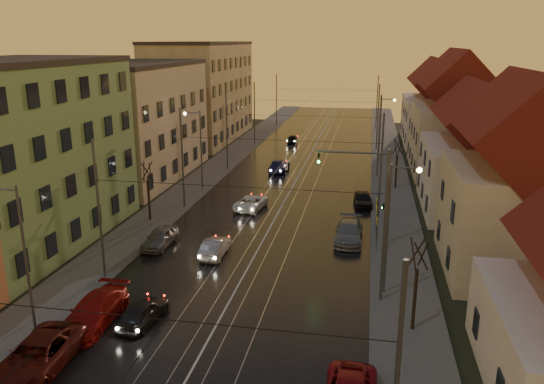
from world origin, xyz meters
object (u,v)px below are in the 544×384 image
Objects in this scene: driving_car_1 at (215,247)px; parked_right_2 at (363,199)px; street_lamp_0 at (19,247)px; parked_left_3 at (160,238)px; driving_car_4 at (293,139)px; street_lamp_3 at (383,123)px; driving_car_2 at (251,202)px; traffic_light_mast at (374,185)px; parked_left_1 at (37,356)px; parked_left_2 at (94,311)px; driving_car_3 at (279,166)px; parked_right_1 at (349,232)px; driving_car_0 at (143,312)px; street_lamp_2 at (198,142)px; street_lamp_1 at (394,217)px.

parked_right_2 is at bearing -126.81° from driving_car_1.
street_lamp_0 is 1.97× the size of parked_left_3.
street_lamp_3 is at bearing 133.71° from driving_car_4.
driving_car_2 is 10.19m from parked_right_2.
parked_left_1 is (-14.88, -18.67, -3.83)m from traffic_light_mast.
parked_left_3 is 1.05× the size of parked_right_2.
parked_left_1 is at bearing -95.81° from parked_left_2.
driving_car_3 is at bearing 81.71° from parked_left_3.
parked_left_1 is (2.22, -2.67, -4.12)m from street_lamp_0.
street_lamp_0 is 1.45× the size of parked_left_1.
driving_car_2 is 0.91× the size of parked_right_1.
driving_car_3 is 24.79m from parked_left_3.
driving_car_4 reaches higher than driving_car_2.
parked_right_1 is at bearing -100.28° from parked_right_2.
parked_left_3 is at bearing 81.60° from street_lamp_0.
driving_car_0 is 0.94× the size of parked_left_3.
street_lamp_2 and street_lamp_3 have the same top height.
street_lamp_0 is 2.15× the size of driving_car_4.
driving_car_0 is at bearing -78.67° from street_lamp_2.
driving_car_4 is 57.53m from parked_left_1.
driving_car_3 is at bearing -85.98° from driving_car_0.
street_lamp_3 is 34.55m from driving_car_1.
parked_left_1 is at bearing 83.18° from driving_car_3.
street_lamp_3 is 1.77× the size of driving_car_2.
parked_left_1 is at bearing -86.13° from parked_left_3.
parked_right_1 reaches higher than driving_car_2.
street_lamp_0 is 28.00m from street_lamp_2.
driving_car_1 is 1.05× the size of driving_car_4.
street_lamp_1 reaches higher than parked_left_3.
parked_right_1 reaches higher than parked_left_3.
driving_car_3 is (1.43, 34.92, 0.06)m from driving_car_0.
street_lamp_0 reaches higher than driving_car_1.
street_lamp_3 is 2.15× the size of driving_car_4.
street_lamp_0 is 1.54× the size of parked_left_2.
driving_car_0 is (-11.93, -13.78, -3.95)m from traffic_light_mast.
driving_car_3 reaches higher than driving_car_0.
street_lamp_2 reaches higher than parked_left_3.
street_lamp_1 is 31.64m from driving_car_3.
parked_right_2 is (9.82, 2.71, 0.03)m from driving_car_2.
street_lamp_1 is 1.11× the size of traffic_light_mast.
street_lamp_1 is 2.15× the size of driving_car_4.
parked_left_3 is (-15.21, -3.20, -3.91)m from traffic_light_mast.
street_lamp_2 reaches higher than parked_left_1.
parked_left_1 is (-4.13, -14.51, 0.12)m from driving_car_1.
parked_right_2 is (10.72, -29.28, 0.03)m from driving_car_4.
parked_left_3 is (-16.32, 4.80, -4.19)m from street_lamp_1.
parked_left_2 is (-2.49, -0.55, 0.10)m from driving_car_0.
driving_car_2 is 21.45m from parked_left_2.
parked_left_3 reaches higher than parked_right_2.
driving_car_4 is at bearing 78.13° from street_lamp_2.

